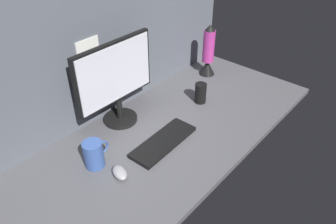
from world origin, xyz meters
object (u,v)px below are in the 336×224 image
(keyboard, at_px, (163,142))
(monitor, at_px, (116,79))
(mug_black_travel, at_px, (200,93))
(lava_lamp, at_px, (208,54))
(mug_ceramic_blue, at_px, (94,154))
(mouse, at_px, (120,172))

(keyboard, bearing_deg, monitor, 89.14)
(keyboard, relative_size, mug_black_travel, 3.12)
(monitor, xyz_separation_m, mug_black_travel, (0.42, -0.22, -0.19))
(mug_black_travel, height_order, lava_lamp, lava_lamp)
(mug_ceramic_blue, xyz_separation_m, mug_black_travel, (0.73, -0.05, -0.01))
(monitor, xyz_separation_m, lava_lamp, (0.73, -0.06, -0.11))
(monitor, xyz_separation_m, mouse, (-0.28, -0.31, -0.23))
(keyboard, bearing_deg, mouse, 177.09)
(mug_ceramic_blue, bearing_deg, monitor, 29.78)
(mouse, relative_size, mug_ceramic_blue, 0.74)
(mouse, bearing_deg, monitor, 67.20)
(lava_lamp, bearing_deg, monitor, 175.57)
(mug_black_travel, bearing_deg, monitor, 152.08)
(mug_black_travel, bearing_deg, keyboard, -168.48)
(keyboard, distance_m, lava_lamp, 0.77)
(mouse, height_order, mug_ceramic_blue, mug_ceramic_blue)
(keyboard, relative_size, mug_ceramic_blue, 2.84)
(monitor, relative_size, mug_black_travel, 3.94)
(keyboard, bearing_deg, mug_ceramic_blue, 154.35)
(mouse, bearing_deg, lava_lamp, 33.30)
(mug_ceramic_blue, bearing_deg, mug_black_travel, -3.94)
(mouse, relative_size, mug_black_travel, 0.81)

